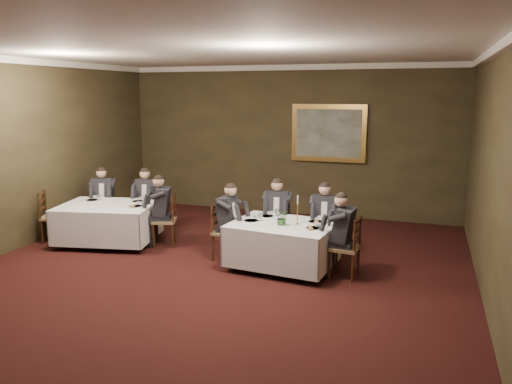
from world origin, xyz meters
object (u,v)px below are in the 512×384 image
Objects in this scene: chair_main_backright at (324,241)px; chair_sec_backleft at (105,217)px; diner_main_backright at (324,229)px; centerpiece at (282,217)px; chair_main_endright at (345,260)px; diner_main_endright at (345,246)px; diner_main_endleft at (227,231)px; table_second at (108,220)px; diner_sec_backright at (148,208)px; chair_sec_endright at (165,231)px; diner_sec_endright at (164,219)px; chair_main_endleft at (226,243)px; candlestick at (297,213)px; painting at (329,133)px; chair_sec_backright at (148,218)px; chair_sec_endleft at (54,227)px; diner_sec_backleft at (104,206)px; chair_main_backleft at (277,235)px; diner_main_backleft at (277,223)px; table_main at (283,242)px.

chair_sec_backleft is (-4.76, 0.24, 0.00)m from chair_main_backright.
diner_main_backright is 1.10m from centerpiece.
diner_main_endright is (-0.01, 0.00, 0.23)m from chair_main_endright.
diner_main_endleft is at bearing 139.44° from chair_sec_backleft.
table_second is 1.50× the size of diner_sec_backright.
diner_sec_endright reaches higher than chair_sec_endright.
candlestick reaches higher than chair_main_endleft.
diner_main_backright is at bearing -79.72° from painting.
chair_main_endleft is at bearing 145.41° from diner_sec_backright.
chair_sec_backright is 1.00× the size of chair_sec_endleft.
chair_sec_endright is (1.76, -0.55, -0.23)m from diner_sec_backleft.
diner_sec_backright is 1.35× the size of chair_sec_endleft.
diner_main_endright is 1.35× the size of chair_sec_backright.
chair_sec_endleft is (-2.21, -0.47, 0.00)m from chair_sec_endright.
diner_main_backright reaches higher than chair_sec_backright.
candlestick is (0.60, -0.87, 0.66)m from chair_main_backleft.
centerpiece is at bearing -122.99° from diner_sec_endright.
chair_sec_backleft is at bearing 165.07° from centerpiece.
diner_main_endleft reaches higher than chair_main_backright.
table_second is 1.14m from chair_sec_endright.
chair_main_endright and chair_sec_backright have the same top height.
diner_main_backleft is 1.00× the size of diner_sec_endright.
table_second is 3.28m from chair_main_backleft.
chair_sec_backleft is at bearing 167.25° from candlestick.
diner_main_endright is at bearing 135.63° from chair_main_backleft.
diner_main_backleft is (-0.36, 0.89, 0.06)m from table_main.
diner_sec_backright is 1.86m from chair_sec_endleft.
table_main is 1.80× the size of chair_main_endleft.
diner_main_backleft is at bearing 76.86° from chair_sec_endleft.
painting reaches higher than diner_main_endright.
chair_sec_endleft is at bearing 33.39° from diner_sec_backright.
diner_sec_backleft is at bearing 83.45° from diner_main_endright.
diner_sec_endright is at bearing 138.16° from diner_sec_backleft.
chair_sec_backright is 0.58× the size of painting.
diner_main_backleft and diner_main_backright have the same top height.
table_main is 0.98m from chair_main_backleft.
table_second is 1.50× the size of diner_main_backleft.
chair_sec_endleft is 0.58× the size of painting.
chair_sec_endleft is at bearing 94.46° from chair_main_endright.
centerpiece is at bearing 82.99° from diner_main_endleft.
diner_main_backleft is 1.35× the size of chair_main_backright.
diner_sec_endright is 2.26m from chair_sec_endleft.
diner_main_endright reaches higher than table_main.
painting is (4.67, 3.73, 1.68)m from chair_sec_endleft.
candlestick reaches higher than chair_main_backleft.
diner_sec_backright is 1.11m from diner_sec_endright.
diner_sec_endright is at bearing 2.38° from diner_main_backleft.
diner_main_backleft is at bearing 141.83° from chair_main_endleft.
table_main is 1.34× the size of diner_main_endright.
chair_main_backleft is at bearing 153.83° from diner_sec_backleft.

